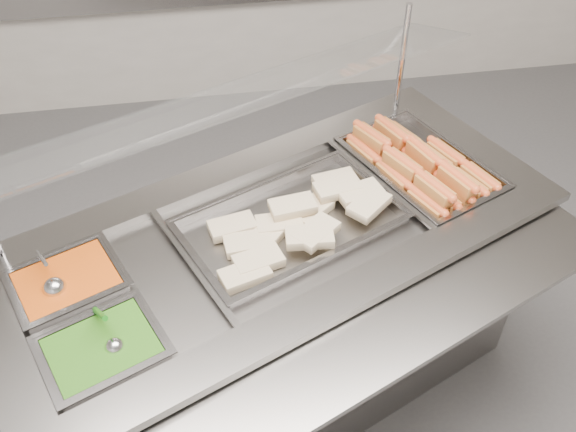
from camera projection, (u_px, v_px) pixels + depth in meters
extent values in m
cube|color=slate|center=(277.00, 316.00, 2.16)|extent=(1.76, 1.27, 0.79)
cube|color=gray|center=(339.00, 299.00, 1.69)|extent=(1.60, 0.78, 0.03)
cube|color=gray|center=(224.00, 173.00, 2.08)|extent=(1.60, 0.78, 0.03)
cube|color=gray|center=(2.00, 351.00, 1.57)|extent=(0.31, 0.52, 0.03)
cube|color=gray|center=(470.00, 143.00, 2.20)|extent=(0.31, 0.52, 0.03)
cube|color=black|center=(276.00, 254.00, 1.96)|extent=(1.55, 1.05, 0.02)
cube|color=gray|center=(379.00, 182.00, 2.04)|extent=(0.22, 0.48, 0.01)
cube|color=gray|center=(192.00, 264.00, 1.77)|extent=(0.22, 0.48, 0.01)
cube|color=gray|center=(373.00, 345.00, 1.62)|extent=(1.58, 0.85, 0.02)
cylinder|color=slate|center=(533.00, 222.00, 1.99)|extent=(0.11, 0.22, 0.02)
cylinder|color=silver|center=(402.00, 59.00, 2.21)|extent=(0.02, 0.02, 0.40)
cube|color=silver|center=(238.00, 97.00, 1.76)|extent=(1.47, 0.83, 0.08)
cube|color=#BA460A|center=(69.00, 288.00, 1.75)|extent=(0.31, 0.28, 0.08)
cube|color=#225B0E|center=(104.00, 355.00, 1.59)|extent=(0.31, 0.28, 0.08)
cube|color=#A65B22|center=(426.00, 206.00, 1.97)|extent=(0.10, 0.14, 0.05)
cylinder|color=#DC5027|center=(427.00, 200.00, 1.96)|extent=(0.09, 0.15, 0.03)
cube|color=#A65B22|center=(393.00, 178.00, 2.07)|extent=(0.09, 0.14, 0.05)
cylinder|color=#DC5027|center=(394.00, 173.00, 2.06)|extent=(0.08, 0.15, 0.03)
cube|color=#A65B22|center=(363.00, 153.00, 2.17)|extent=(0.10, 0.14, 0.05)
cylinder|color=#DC5027|center=(364.00, 149.00, 2.15)|extent=(0.08, 0.15, 0.03)
cube|color=#A65B22|center=(440.00, 199.00, 2.00)|extent=(0.10, 0.14, 0.05)
cylinder|color=#DC5027|center=(441.00, 194.00, 1.98)|extent=(0.09, 0.15, 0.03)
cube|color=#A65B22|center=(407.00, 172.00, 2.09)|extent=(0.10, 0.14, 0.05)
cylinder|color=#DC5027|center=(407.00, 167.00, 2.08)|extent=(0.09, 0.15, 0.03)
cube|color=#A65B22|center=(376.00, 148.00, 2.19)|extent=(0.10, 0.14, 0.05)
cylinder|color=#DC5027|center=(377.00, 143.00, 2.18)|extent=(0.08, 0.15, 0.03)
cube|color=#A65B22|center=(454.00, 192.00, 2.02)|extent=(0.10, 0.14, 0.05)
cylinder|color=#DC5027|center=(455.00, 187.00, 2.00)|extent=(0.09, 0.15, 0.03)
cube|color=#A65B22|center=(420.00, 167.00, 2.12)|extent=(0.10, 0.14, 0.05)
cylinder|color=#DC5027|center=(421.00, 162.00, 2.10)|extent=(0.09, 0.15, 0.03)
cube|color=#A65B22|center=(389.00, 143.00, 2.21)|extent=(0.10, 0.14, 0.05)
cylinder|color=#DC5027|center=(390.00, 138.00, 2.20)|extent=(0.08, 0.15, 0.03)
cube|color=#A65B22|center=(467.00, 186.00, 2.04)|extent=(0.10, 0.14, 0.05)
cylinder|color=#DC5027|center=(468.00, 181.00, 2.03)|extent=(0.09, 0.15, 0.03)
cube|color=#A65B22|center=(433.00, 161.00, 2.14)|extent=(0.10, 0.14, 0.05)
cylinder|color=#DC5027|center=(434.00, 156.00, 2.12)|extent=(0.09, 0.15, 0.03)
cube|color=#A65B22|center=(402.00, 137.00, 2.24)|extent=(0.10, 0.14, 0.05)
cylinder|color=#DC5027|center=(402.00, 133.00, 2.22)|extent=(0.09, 0.15, 0.03)
cube|color=#A65B22|center=(479.00, 180.00, 2.06)|extent=(0.09, 0.14, 0.05)
cylinder|color=#DC5027|center=(480.00, 175.00, 2.05)|extent=(0.08, 0.15, 0.03)
cube|color=#A65B22|center=(445.00, 155.00, 2.16)|extent=(0.10, 0.14, 0.05)
cylinder|color=#DC5027|center=(446.00, 150.00, 2.15)|extent=(0.09, 0.15, 0.03)
cube|color=#A65B22|center=(434.00, 190.00, 1.95)|extent=(0.10, 0.14, 0.05)
cylinder|color=#DC5027|center=(435.00, 185.00, 1.94)|extent=(0.09, 0.15, 0.03)
cube|color=#A65B22|center=(402.00, 165.00, 2.04)|extent=(0.10, 0.14, 0.05)
cylinder|color=#DC5027|center=(403.00, 160.00, 2.03)|extent=(0.09, 0.15, 0.03)
cube|color=#A65B22|center=(371.00, 138.00, 2.15)|extent=(0.11, 0.14, 0.05)
cylinder|color=#DC5027|center=(372.00, 134.00, 2.14)|extent=(0.09, 0.14, 0.03)
cube|color=#A65B22|center=(457.00, 181.00, 1.98)|extent=(0.10, 0.14, 0.05)
cylinder|color=#DC5027|center=(458.00, 176.00, 1.97)|extent=(0.08, 0.15, 0.03)
cube|color=#A65B22|center=(424.00, 155.00, 2.08)|extent=(0.09, 0.14, 0.05)
cylinder|color=#DC5027|center=(425.00, 150.00, 2.07)|extent=(0.08, 0.15, 0.03)
cube|color=#A65B22|center=(392.00, 133.00, 2.17)|extent=(0.10, 0.14, 0.05)
cylinder|color=#DC5027|center=(392.00, 128.00, 2.16)|extent=(0.08, 0.15, 0.03)
cube|color=tan|center=(232.00, 227.00, 1.89)|extent=(0.15, 0.10, 0.03)
cube|color=tan|center=(265.00, 238.00, 1.86)|extent=(0.15, 0.15, 0.03)
cube|color=tan|center=(279.00, 224.00, 1.89)|extent=(0.14, 0.08, 0.03)
cube|color=tan|center=(335.00, 181.00, 2.05)|extent=(0.15, 0.10, 0.03)
cube|color=tan|center=(245.00, 275.00, 1.75)|extent=(0.15, 0.11, 0.03)
cube|color=tan|center=(258.00, 261.00, 1.79)|extent=(0.15, 0.11, 0.03)
cube|color=tan|center=(312.00, 210.00, 1.95)|extent=(0.15, 0.14, 0.03)
cube|color=tan|center=(248.00, 243.00, 1.84)|extent=(0.14, 0.09, 0.03)
cube|color=tan|center=(316.00, 232.00, 1.83)|extent=(0.15, 0.15, 0.03)
cube|color=tan|center=(310.00, 237.00, 1.81)|extent=(0.14, 0.09, 0.03)
cube|color=tan|center=(360.00, 193.00, 1.96)|extent=(0.15, 0.11, 0.03)
cube|color=tan|center=(337.00, 188.00, 1.97)|extent=(0.15, 0.10, 0.03)
cube|color=tan|center=(369.00, 205.00, 1.92)|extent=(0.15, 0.15, 0.03)
cube|color=tan|center=(293.00, 206.00, 1.91)|extent=(0.14, 0.09, 0.03)
sphere|color=silver|center=(55.00, 289.00, 1.70)|extent=(0.06, 0.06, 0.06)
cylinder|color=silver|center=(41.00, 258.00, 1.71)|extent=(0.07, 0.14, 0.09)
sphere|color=silver|center=(115.00, 347.00, 1.56)|extent=(0.05, 0.05, 0.05)
cylinder|color=#177214|center=(100.00, 314.00, 1.57)|extent=(0.06, 0.12, 0.10)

